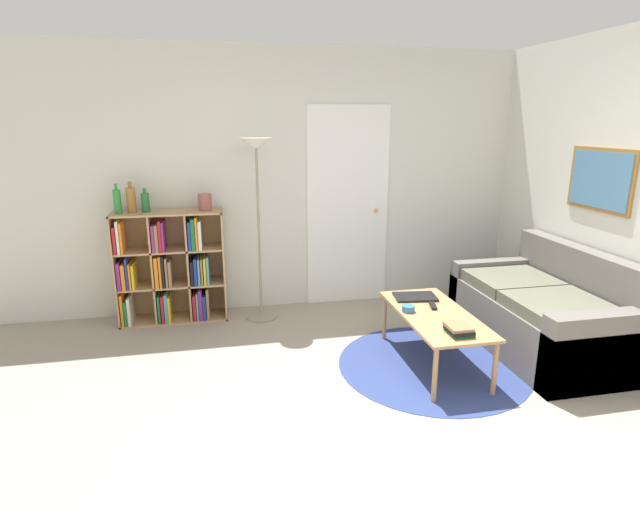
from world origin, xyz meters
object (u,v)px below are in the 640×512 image
(bottle_right, at_px, (145,202))
(vase_on_shelf, at_px, (205,202))
(floor_lamp, at_px, (257,174))
(bottle_middle, at_px, (131,200))
(couch, at_px, (546,315))
(bottle_left, at_px, (117,201))
(laptop, at_px, (415,297))
(coffee_table, at_px, (435,318))
(bowl, at_px, (408,309))
(bookshelf, at_px, (170,269))

(bottle_right, bearing_deg, vase_on_shelf, -1.27)
(floor_lamp, height_order, bottle_middle, floor_lamp)
(couch, height_order, bottle_left, bottle_left)
(couch, bearing_deg, floor_lamp, 153.26)
(laptop, relative_size, bottle_right, 1.70)
(coffee_table, height_order, laptop, laptop)
(bottle_right, bearing_deg, couch, -21.42)
(floor_lamp, bearing_deg, bottle_right, 172.05)
(bowl, bearing_deg, couch, 0.95)
(couch, bearing_deg, bowl, -179.05)
(bookshelf, bearing_deg, laptop, -26.31)
(coffee_table, bearing_deg, bowl, 159.63)
(bottle_right, distance_m, vase_on_shelf, 0.54)
(couch, height_order, bowl, couch)
(couch, relative_size, bottle_right, 7.12)
(floor_lamp, xyz_separation_m, bottle_right, (-1.02, 0.14, -0.25))
(floor_lamp, relative_size, laptop, 4.63)
(floor_lamp, bearing_deg, vase_on_shelf, 164.92)
(bookshelf, relative_size, vase_on_shelf, 6.83)
(bottle_left, relative_size, bottle_middle, 0.95)
(bookshelf, height_order, bottle_middle, bottle_middle)
(coffee_table, relative_size, bottle_left, 4.20)
(vase_on_shelf, bearing_deg, bookshelf, 179.57)
(laptop, xyz_separation_m, bowl, (-0.17, -0.29, 0.02))
(bowl, distance_m, bottle_middle, 2.68)
(coffee_table, distance_m, laptop, 0.36)
(bottle_middle, distance_m, vase_on_shelf, 0.66)
(bottle_middle, bearing_deg, bowl, -30.95)
(bottle_left, height_order, bottle_middle, bottle_middle)
(couch, distance_m, bowl, 1.27)
(bottle_left, xyz_separation_m, bottle_middle, (0.12, 0.02, 0.01))
(vase_on_shelf, bearing_deg, coffee_table, -38.60)
(bookshelf, xyz_separation_m, bowl, (1.92, -1.32, -0.05))
(bottle_middle, bearing_deg, laptop, -23.51)
(coffee_table, distance_m, bottle_middle, 2.89)
(couch, bearing_deg, laptop, 166.16)
(floor_lamp, distance_m, coffee_table, 2.06)
(bowl, bearing_deg, bookshelf, 145.44)
(couch, distance_m, laptop, 1.12)
(couch, relative_size, vase_on_shelf, 10.05)
(laptop, bearing_deg, bottle_left, 157.83)
(bottle_left, bearing_deg, couch, -19.74)
(bookshelf, height_order, bottle_left, bottle_left)
(bottle_middle, height_order, vase_on_shelf, bottle_middle)
(bottle_left, xyz_separation_m, bottle_right, (0.24, 0.03, -0.02))
(couch, distance_m, bottle_left, 3.91)
(bowl, bearing_deg, bottle_middle, 149.05)
(floor_lamp, xyz_separation_m, vase_on_shelf, (-0.49, 0.13, -0.26))
(floor_lamp, xyz_separation_m, bottle_left, (-1.26, 0.12, -0.23))
(bottle_middle, height_order, bottle_right, bottle_middle)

